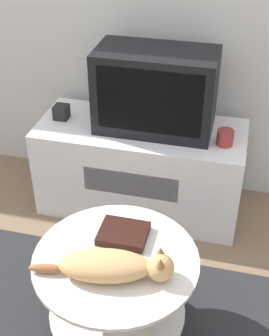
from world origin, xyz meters
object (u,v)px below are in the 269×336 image
object	(u,v)px
tv	(156,91)
cat	(113,266)
speaker	(61,112)
dvd_box	(123,234)

from	to	relation	value
tv	cat	size ratio (longest dim) A/B	1.14
speaker	cat	distance (m)	1.27
tv	cat	xyz separation A→B (m)	(0.07, -1.12, -0.25)
tv	dvd_box	xyz separation A→B (m)	(0.05, -0.89, -0.29)
tv	cat	world-z (taller)	tv
speaker	dvd_box	bearing A→B (deg)	-54.11
speaker	dvd_box	xyz separation A→B (m)	(0.62, -0.86, -0.09)
speaker	cat	world-z (taller)	speaker
dvd_box	cat	bearing A→B (deg)	-84.90
tv	speaker	xyz separation A→B (m)	(-0.58, -0.03, -0.20)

